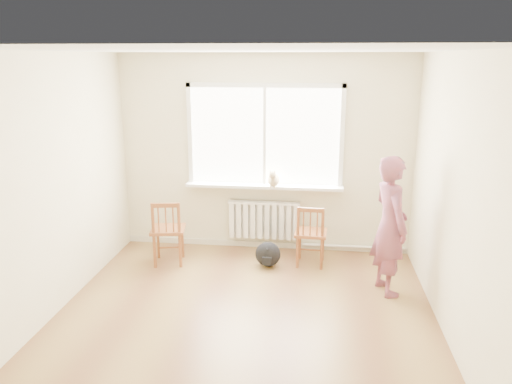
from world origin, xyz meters
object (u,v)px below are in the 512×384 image
(chair_right, at_px, (311,235))
(cat, at_px, (274,179))
(chair_left, at_px, (168,232))
(person, at_px, (390,226))
(backpack, at_px, (268,254))

(chair_right, xyz_separation_m, cat, (-0.52, 0.39, 0.64))
(chair_left, distance_m, person, 2.80)
(person, distance_m, cat, 1.76)
(backpack, bearing_deg, person, -20.80)
(person, bearing_deg, cat, 35.82)
(chair_left, height_order, backpack, chair_left)
(person, bearing_deg, chair_left, 62.37)
(chair_right, bearing_deg, person, 148.09)
(backpack, bearing_deg, chair_left, -176.44)
(chair_left, height_order, person, person)
(chair_left, distance_m, backpack, 1.33)
(chair_left, bearing_deg, cat, -166.67)
(cat, bearing_deg, chair_right, -33.45)
(person, bearing_deg, backpack, 51.19)
(chair_left, height_order, chair_right, chair_left)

